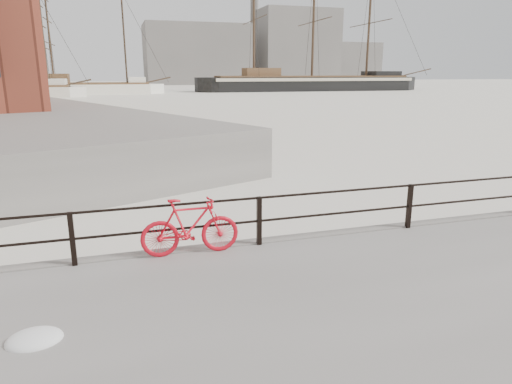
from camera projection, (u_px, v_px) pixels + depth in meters
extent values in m
plane|color=white|center=(402.00, 240.00, 10.48)|extent=(400.00, 400.00, 0.00)
imported|color=red|center=(190.00, 226.00, 8.62)|extent=(1.86, 0.33, 1.12)
ellipsoid|color=white|center=(33.00, 332.00, 5.91)|extent=(0.72, 0.56, 0.26)
cube|color=gray|center=(197.00, 55.00, 143.27)|extent=(32.00, 18.00, 18.00)
cube|color=gray|center=(295.00, 47.00, 157.07)|extent=(26.00, 20.00, 24.00)
cube|color=gray|center=(347.00, 63.00, 169.50)|extent=(20.00, 16.00, 14.00)
cylinder|color=gray|center=(254.00, 17.00, 155.45)|extent=(2.80, 2.80, 44.00)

